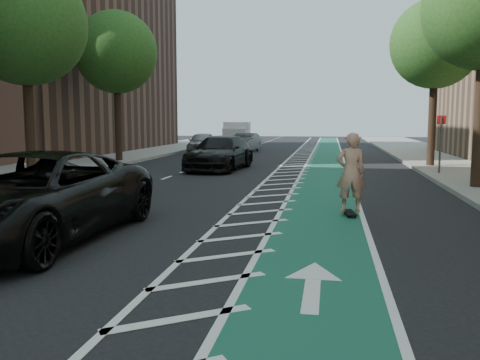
% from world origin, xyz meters
% --- Properties ---
extents(ground, '(120.00, 120.00, 0.00)m').
position_xyz_m(ground, '(0.00, 0.00, 0.00)').
color(ground, black).
rests_on(ground, ground).
extents(bike_lane, '(2.00, 90.00, 0.01)m').
position_xyz_m(bike_lane, '(3.00, 10.00, 0.01)').
color(bike_lane, '#195747').
rests_on(bike_lane, ground).
extents(buffer_strip, '(1.40, 90.00, 0.01)m').
position_xyz_m(buffer_strip, '(1.50, 10.00, 0.01)').
color(buffer_strip, silver).
rests_on(buffer_strip, ground).
extents(sidewalk_left, '(5.00, 90.00, 0.15)m').
position_xyz_m(sidewalk_left, '(-9.50, 10.00, 0.07)').
color(sidewalk_left, gray).
rests_on(sidewalk_left, ground).
extents(curb_right, '(0.12, 90.00, 0.16)m').
position_xyz_m(curb_right, '(7.05, 10.00, 0.08)').
color(curb_right, gray).
rests_on(curb_right, ground).
extents(curb_left, '(0.12, 90.00, 0.16)m').
position_xyz_m(curb_left, '(-7.05, 10.00, 0.08)').
color(curb_left, gray).
rests_on(curb_left, ground).
extents(building_left_far, '(14.00, 22.00, 18.00)m').
position_xyz_m(building_left_far, '(-17.50, 24.00, 9.00)').
color(building_left_far, brown).
rests_on(building_left_far, ground).
extents(tree_l_c, '(4.20, 4.20, 7.90)m').
position_xyz_m(tree_l_c, '(-7.90, 8.00, 5.77)').
color(tree_l_c, '#382619').
rests_on(tree_l_c, ground).
extents(tree_r_d, '(4.20, 4.20, 7.90)m').
position_xyz_m(tree_r_d, '(7.90, 16.00, 5.77)').
color(tree_r_d, '#382619').
rests_on(tree_r_d, ground).
extents(tree_l_d, '(4.20, 4.20, 7.90)m').
position_xyz_m(tree_l_d, '(-7.90, 16.00, 5.77)').
color(tree_l_d, '#382619').
rests_on(tree_l_d, ground).
extents(sign_post, '(0.35, 0.08, 2.47)m').
position_xyz_m(sign_post, '(7.60, 12.00, 1.35)').
color(sign_post, '#4C4C4C').
rests_on(sign_post, ground).
extents(skateboard, '(0.34, 0.82, 0.11)m').
position_xyz_m(skateboard, '(3.70, 2.68, 0.09)').
color(skateboard, black).
rests_on(skateboard, ground).
extents(skateboarder, '(0.75, 0.55, 1.91)m').
position_xyz_m(skateboarder, '(3.70, 2.68, 1.06)').
color(skateboarder, tan).
rests_on(skateboarder, skateboard).
extents(suv_near, '(2.98, 6.21, 1.71)m').
position_xyz_m(suv_near, '(-2.40, -0.94, 0.85)').
color(suv_near, black).
rests_on(suv_near, ground).
extents(suv_far, '(2.66, 5.54, 1.56)m').
position_xyz_m(suv_far, '(-1.80, 13.25, 0.78)').
color(suv_far, black).
rests_on(suv_far, ground).
extents(car_silver, '(2.18, 4.41, 1.44)m').
position_xyz_m(car_silver, '(-5.46, 24.21, 0.72)').
color(car_silver, gray).
rests_on(car_silver, ground).
extents(car_grey, '(1.89, 4.17, 1.33)m').
position_xyz_m(car_grey, '(-2.80, 26.20, 0.66)').
color(car_grey, '#505155').
rests_on(car_grey, ground).
extents(box_truck, '(2.64, 5.12, 2.06)m').
position_xyz_m(box_truck, '(-5.26, 36.23, 0.95)').
color(box_truck, silver).
rests_on(box_truck, ground).
extents(barrel_a, '(0.67, 0.67, 0.92)m').
position_xyz_m(barrel_a, '(-2.20, 3.60, 0.43)').
color(barrel_a, '#DC5B0B').
rests_on(barrel_a, ground).
extents(barrel_b, '(0.58, 0.58, 0.79)m').
position_xyz_m(barrel_b, '(-1.80, 12.12, 0.37)').
color(barrel_b, '#E7470C').
rests_on(barrel_b, ground).
extents(barrel_c, '(0.73, 0.73, 1.00)m').
position_xyz_m(barrel_c, '(-2.40, 14.50, 0.47)').
color(barrel_c, '#F9570D').
rests_on(barrel_c, ground).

